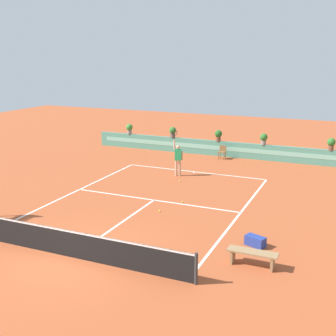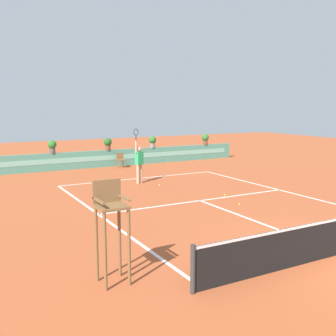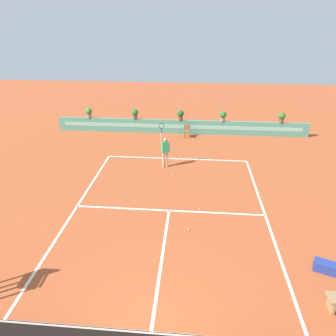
{
  "view_description": "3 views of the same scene",
  "coord_description": "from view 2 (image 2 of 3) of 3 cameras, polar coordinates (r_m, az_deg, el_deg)",
  "views": [
    {
      "loc": [
        8.26,
        -10.86,
        6.54
      ],
      "look_at": [
        -0.23,
        8.56,
        1.0
      ],
      "focal_mm": 46.51,
      "sensor_mm": 36.0,
      "label": 1
    },
    {
      "loc": [
        -8.39,
        -6.21,
        3.65
      ],
      "look_at": [
        -0.23,
        8.56,
        1.0
      ],
      "focal_mm": 42.83,
      "sensor_mm": 36.0,
      "label": 2
    },
    {
      "loc": [
        0.91,
        -4.61,
        7.5
      ],
      "look_at": [
        -0.23,
        8.56,
        1.0
      ],
      "focal_mm": 32.5,
      "sensor_mm": 36.0,
      "label": 3
    }
  ],
  "objects": [
    {
      "name": "tennis_ball_near_baseline",
      "position": [
        18.32,
        -1.22,
        -2.46
      ],
      "size": [
        0.07,
        0.07,
        0.07
      ],
      "primitive_type": "sphere",
      "color": "#CCE033",
      "rests_on": "ground"
    },
    {
      "name": "umpire_chair",
      "position": [
        8.31,
        -8.13,
        -7.27
      ],
      "size": [
        0.6,
        0.6,
        2.14
      ],
      "color": "brown",
      "rests_on": "ground"
    },
    {
      "name": "potted_plant_right",
      "position": [
        25.4,
        -2.24,
        3.86
      ],
      "size": [
        0.48,
        0.48,
        0.72
      ],
      "color": "gray",
      "rests_on": "back_wall_barrier"
    },
    {
      "name": "tennis_player",
      "position": [
        18.83,
        -4.12,
        0.96
      ],
      "size": [
        0.59,
        0.33,
        2.58
      ],
      "color": "tan",
      "rests_on": "ground"
    },
    {
      "name": "potted_plant_left",
      "position": [
        23.28,
        -16.16,
        3.05
      ],
      "size": [
        0.48,
        0.48,
        0.72
      ],
      "color": "#514C47",
      "rests_on": "back_wall_barrier"
    },
    {
      "name": "potted_plant_centre",
      "position": [
        24.21,
        -8.57,
        3.52
      ],
      "size": [
        0.48,
        0.48,
        0.72
      ],
      "color": "brown",
      "rests_on": "back_wall_barrier"
    },
    {
      "name": "tennis_ball_mid_court",
      "position": [
        15.08,
        10.14,
        -5.09
      ],
      "size": [
        0.07,
        0.07,
        0.07
      ],
      "primitive_type": "sphere",
      "color": "#CCE033",
      "rests_on": "ground"
    },
    {
      "name": "court_lines",
      "position": [
        15.84,
        3.97,
        -4.4
      ],
      "size": [
        8.32,
        11.94,
        0.01
      ],
      "color": "white",
      "rests_on": "ground"
    },
    {
      "name": "tennis_ball_by_sideline",
      "position": [
        16.5,
        8.09,
        -3.83
      ],
      "size": [
        0.07,
        0.07,
        0.07
      ],
      "primitive_type": "sphere",
      "color": "#CCE033",
      "rests_on": "ground"
    },
    {
      "name": "back_wall_barrier",
      "position": [
        24.32,
        -8.48,
        1.38
      ],
      "size": [
        18.0,
        0.21,
        1.0
      ],
      "color": "#4C8E7A",
      "rests_on": "ground"
    },
    {
      "name": "ground_plane",
      "position": [
        15.26,
        5.44,
        -4.95
      ],
      "size": [
        60.0,
        60.0,
        0.0
      ],
      "primitive_type": "plane",
      "color": "#A84C28"
    },
    {
      "name": "potted_plant_far_right",
      "position": [
        27.44,
        5.33,
        4.2
      ],
      "size": [
        0.48,
        0.48,
        0.72
      ],
      "color": "brown",
      "rests_on": "back_wall_barrier"
    },
    {
      "name": "ball_kid_chair",
      "position": [
        23.82,
        -6.74,
        1.21
      ],
      "size": [
        0.44,
        0.44,
        0.85
      ],
      "color": "brown",
      "rests_on": "ground"
    }
  ]
}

